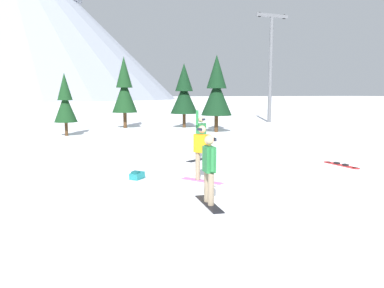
# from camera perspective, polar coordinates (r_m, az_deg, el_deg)

# --- Properties ---
(ground_plane) EXTENTS (800.00, 800.00, 0.00)m
(ground_plane) POSITION_cam_1_polar(r_m,az_deg,el_deg) (10.69, 11.82, -7.34)
(ground_plane) COLOR white
(snowboarder_foreground) EXTENTS (0.46, 1.60, 1.74)m
(snowboarder_foreground) POSITION_cam_1_polar(r_m,az_deg,el_deg) (9.22, 2.64, -3.73)
(snowboarder_foreground) COLOR black
(snowboarder_foreground) RESTS_ON ground_plane
(snowboarder_midground) EXTENTS (1.04, 1.36, 1.77)m
(snowboarder_midground) POSITION_cam_1_polar(r_m,az_deg,el_deg) (11.65, 1.54, -1.20)
(snowboarder_midground) COLOR pink
(snowboarder_midground) RESTS_ON ground_plane
(snowboarder_background) EXTENTS (1.54, 1.00, 2.08)m
(snowboarder_background) POSITION_cam_1_polar(r_m,az_deg,el_deg) (15.55, 1.40, 1.20)
(snowboarder_background) COLOR black
(snowboarder_background) RESTS_ON ground_plane
(loose_snowboard_near_right) EXTENTS (0.39, 1.72, 0.09)m
(loose_snowboard_near_right) POSITION_cam_1_polar(r_m,az_deg,el_deg) (15.51, 21.86, -2.98)
(loose_snowboard_near_right) COLOR red
(loose_snowboard_near_right) RESTS_ON ground_plane
(backpack_teal) EXTENTS (0.55, 0.54, 0.28)m
(backpack_teal) POSITION_cam_1_polar(r_m,az_deg,el_deg) (12.22, -8.43, -4.76)
(backpack_teal) COLOR #1E7A7F
(backpack_teal) RESTS_ON ground_plane
(pine_tree_leaning) EXTENTS (2.01, 2.01, 5.72)m
(pine_tree_leaning) POSITION_cam_1_polar(r_m,az_deg,el_deg) (30.70, -10.32, 8.24)
(pine_tree_leaning) COLOR #472D19
(pine_tree_leaning) RESTS_ON ground_plane
(pine_tree_slender) EXTENTS (1.48, 1.48, 4.11)m
(pine_tree_slender) POSITION_cam_1_polar(r_m,az_deg,el_deg) (25.81, -18.85, 6.14)
(pine_tree_slender) COLOR #472D19
(pine_tree_slender) RESTS_ON ground_plane
(pine_tree_twin) EXTENTS (2.25, 2.25, 5.22)m
(pine_tree_twin) POSITION_cam_1_polar(r_m,az_deg,el_deg) (30.64, -1.22, 7.86)
(pine_tree_twin) COLOR #472D19
(pine_tree_twin) RESTS_ON ground_plane
(pine_tree_tall) EXTENTS (2.22, 2.22, 5.52)m
(pine_tree_tall) POSITION_cam_1_polar(r_m,az_deg,el_deg) (26.96, 3.78, 8.22)
(pine_tree_tall) COLOR #472D19
(pine_tree_tall) RESTS_ON ground_plane
(ski_lift_tower) EXTENTS (3.42, 0.36, 10.29)m
(ski_lift_tower) POSITION_cam_1_polar(r_m,az_deg,el_deg) (37.26, 11.96, 12.34)
(ski_lift_tower) COLOR #595B60
(ski_lift_tower) RESTS_ON ground_plane
(peak_central_summit) EXTENTS (179.21, 179.21, 88.27)m
(peak_central_summit) POSITION_cam_1_polar(r_m,az_deg,el_deg) (226.95, -27.08, 17.87)
(peak_central_summit) COLOR #8C93A3
(peak_central_summit) RESTS_ON ground_plane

